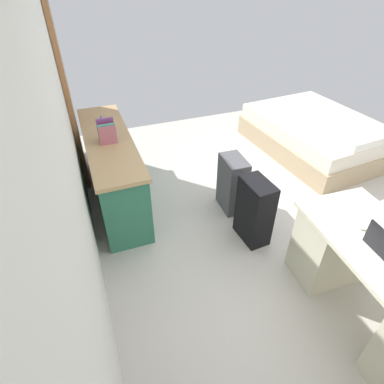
# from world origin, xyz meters

# --- Properties ---
(ground_plane) EXTENTS (5.57, 5.57, 0.00)m
(ground_plane) POSITION_xyz_m (0.00, 0.00, 0.00)
(ground_plane) COLOR beige
(wall_back) EXTENTS (4.57, 0.10, 2.64)m
(wall_back) POSITION_xyz_m (0.00, 2.09, 1.32)
(wall_back) COLOR silver
(wall_back) RESTS_ON ground_plane
(door_wooden) EXTENTS (0.88, 0.05, 2.04)m
(door_wooden) POSITION_xyz_m (1.74, 2.01, 1.02)
(door_wooden) COLOR #936038
(door_wooden) RESTS_ON ground_plane
(desk) EXTENTS (1.48, 0.76, 0.72)m
(desk) POSITION_xyz_m (-1.28, 0.16, 0.38)
(desk) COLOR beige
(desk) RESTS_ON ground_plane
(credenza) EXTENTS (1.80, 0.48, 0.78)m
(credenza) POSITION_xyz_m (0.99, 1.70, 0.39)
(credenza) COLOR #2D7056
(credenza) RESTS_ON ground_plane
(bed) EXTENTS (2.00, 1.55, 0.58)m
(bed) POSITION_xyz_m (1.12, -1.20, 0.24)
(bed) COLOR tan
(bed) RESTS_ON ground_plane
(suitcase_black) EXTENTS (0.37, 0.24, 0.67)m
(suitcase_black) POSITION_xyz_m (-0.15, 0.54, 0.34)
(suitcase_black) COLOR black
(suitcase_black) RESTS_ON ground_plane
(suitcase_spare_grey) EXTENTS (0.37, 0.23, 0.63)m
(suitcase_spare_grey) POSITION_xyz_m (0.36, 0.52, 0.31)
(suitcase_spare_grey) COLOR #4C4C51
(suitcase_spare_grey) RESTS_ON ground_plane
(computer_mouse) EXTENTS (0.07, 0.10, 0.03)m
(computer_mouse) POSITION_xyz_m (-0.99, 0.15, 0.74)
(computer_mouse) COLOR white
(computer_mouse) RESTS_ON desk
(book_row) EXTENTS (0.15, 0.17, 0.23)m
(book_row) POSITION_xyz_m (0.91, 1.71, 0.88)
(book_row) COLOR #B05E6D
(book_row) RESTS_ON credenza
(figurine_small) EXTENTS (0.08, 0.08, 0.11)m
(figurine_small) POSITION_xyz_m (1.36, 1.71, 0.84)
(figurine_small) COLOR #4C7FBF
(figurine_small) RESTS_ON credenza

